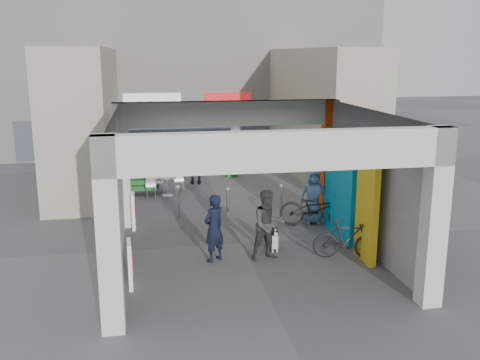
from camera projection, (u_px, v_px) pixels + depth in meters
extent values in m
plane|color=#595A5F|center=(241.00, 244.00, 13.82)|extent=(90.00, 90.00, 0.00)
cube|color=silver|center=(109.00, 237.00, 9.08)|extent=(0.40, 0.40, 3.50)
cube|color=silver|center=(122.00, 166.00, 14.83)|extent=(0.40, 0.40, 3.50)
cube|color=silver|center=(434.00, 219.00, 10.09)|extent=(0.40, 0.40, 3.50)
cube|color=#D2430C|center=(329.00, 159.00, 15.84)|extent=(0.40, 0.40, 3.50)
plane|color=silver|center=(117.00, 193.00, 11.95)|extent=(0.00, 6.40, 6.40)
plane|color=#A3A4A9|center=(370.00, 182.00, 12.96)|extent=(0.00, 6.40, 6.40)
cube|color=#0C97C9|center=(340.00, 185.00, 14.14)|extent=(0.15, 2.00, 2.80)
cube|color=yellow|center=(367.00, 203.00, 12.42)|extent=(0.15, 1.00, 2.80)
plane|color=beige|center=(249.00, 112.00, 12.06)|extent=(6.40, 6.40, 0.00)
cube|color=silver|center=(228.00, 113.00, 15.06)|extent=(6.40, 0.30, 0.70)
cube|color=silver|center=(282.00, 151.00, 9.21)|extent=(6.40, 0.30, 0.70)
cube|color=white|center=(228.00, 115.00, 15.23)|extent=(4.20, 0.05, 0.55)
cube|color=silver|center=(192.00, 70.00, 26.32)|extent=(18.00, 4.00, 8.00)
cube|color=#515966|center=(197.00, 137.00, 25.04)|extent=(16.20, 0.06, 1.80)
cube|color=white|center=(152.00, 99.00, 24.30)|extent=(2.60, 0.06, 0.50)
cube|color=red|center=(228.00, 98.00, 24.89)|extent=(2.20, 0.06, 0.50)
cube|color=#A79F8A|center=(86.00, 118.00, 19.68)|extent=(2.00, 9.00, 5.00)
cube|color=#A79F8A|center=(320.00, 113.00, 21.19)|extent=(2.00, 9.00, 5.00)
cylinder|color=#929499|center=(178.00, 202.00, 15.94)|extent=(0.09, 0.09, 0.96)
cylinder|color=#929499|center=(228.00, 202.00, 16.21)|extent=(0.09, 0.09, 0.81)
cylinder|color=#929499|center=(281.00, 199.00, 16.47)|extent=(0.09, 0.09, 0.86)
cube|color=white|center=(130.00, 264.00, 11.15)|extent=(0.11, 0.55, 1.00)
cube|color=red|center=(132.00, 262.00, 11.14)|extent=(0.06, 0.39, 0.40)
cube|color=white|center=(133.00, 211.00, 14.94)|extent=(0.08, 0.55, 1.00)
cube|color=red|center=(135.00, 209.00, 14.93)|extent=(0.04, 0.39, 0.40)
cylinder|color=#A8A8AD|center=(167.00, 187.00, 18.42)|extent=(0.05, 0.05, 0.65)
cylinder|color=#A8A8AD|center=(167.00, 195.00, 18.50)|extent=(0.40, 0.40, 0.02)
cylinder|color=#A8A8AD|center=(167.00, 177.00, 18.35)|extent=(0.63, 0.63, 0.05)
cube|color=#A8A8AD|center=(151.00, 192.00, 18.19)|extent=(0.34, 0.34, 0.41)
cube|color=#A8A8AD|center=(151.00, 179.00, 18.25)|extent=(0.34, 0.05, 0.41)
cube|color=#A8A8AD|center=(179.00, 186.00, 18.96)|extent=(0.34, 0.34, 0.41)
cube|color=#A8A8AD|center=(179.00, 174.00, 19.02)|extent=(0.34, 0.05, 0.41)
cube|color=#A8A8AD|center=(159.00, 187.00, 18.93)|extent=(0.34, 0.34, 0.41)
cube|color=#A8A8AD|center=(158.00, 175.00, 18.99)|extent=(0.34, 0.05, 0.41)
cube|color=black|center=(144.00, 191.00, 18.67)|extent=(1.08, 0.54, 0.27)
cube|color=#1A5719|center=(143.00, 188.00, 18.51)|extent=(0.90, 0.31, 0.16)
cube|color=#1A5719|center=(143.00, 182.00, 18.59)|extent=(0.90, 0.31, 0.16)
cube|color=#1A5719|center=(143.00, 176.00, 18.68)|extent=(0.90, 0.31, 0.16)
cube|color=#1A5719|center=(231.00, 173.00, 21.38)|extent=(0.48, 0.39, 0.28)
cube|color=navy|center=(231.00, 166.00, 21.31)|extent=(0.48, 0.39, 0.28)
cube|color=black|center=(273.00, 245.00, 13.39)|extent=(0.24, 0.32, 0.24)
cube|color=black|center=(274.00, 240.00, 13.22)|extent=(0.19, 0.16, 0.36)
cube|color=white|center=(275.00, 242.00, 13.15)|extent=(0.15, 0.03, 0.34)
cylinder|color=white|center=(273.00, 247.00, 13.18)|extent=(0.04, 0.04, 0.28)
cylinder|color=white|center=(277.00, 247.00, 13.20)|extent=(0.04, 0.04, 0.28)
sphere|color=black|center=(275.00, 231.00, 13.15)|extent=(0.19, 0.19, 0.19)
cube|color=white|center=(276.00, 234.00, 13.06)|extent=(0.08, 0.12, 0.06)
cone|color=black|center=(272.00, 228.00, 13.16)|extent=(0.07, 0.07, 0.08)
cone|color=black|center=(276.00, 227.00, 13.18)|extent=(0.07, 0.07, 0.08)
imported|color=black|center=(214.00, 228.00, 12.51)|extent=(0.70, 0.67, 1.62)
imported|color=#373739|center=(268.00, 225.00, 12.60)|extent=(0.93, 0.79, 1.69)
imported|color=#5B81B1|center=(313.00, 196.00, 15.34)|extent=(0.84, 0.60, 1.60)
imported|color=black|center=(196.00, 162.00, 19.98)|extent=(1.03, 0.50, 1.70)
imported|color=black|center=(316.00, 209.00, 14.94)|extent=(2.20, 1.64, 1.10)
imported|color=black|center=(347.00, 239.00, 12.72)|extent=(1.65, 0.89, 0.96)
imported|color=silver|center=(254.00, 148.00, 24.41)|extent=(3.70, 1.65, 1.23)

